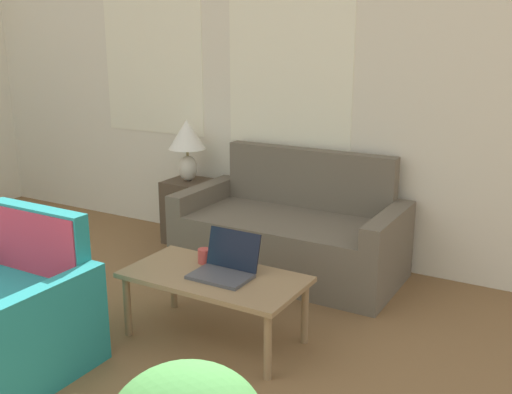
{
  "coord_description": "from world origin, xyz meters",
  "views": [
    {
      "loc": [
        2.82,
        -0.36,
        1.8
      ],
      "look_at": [
        0.92,
        2.94,
        0.75
      ],
      "focal_mm": 42.0,
      "sensor_mm": 36.0,
      "label": 1
    }
  ],
  "objects_px": {
    "couch": "(292,236)",
    "cup_navy": "(204,256)",
    "armchair": "(1,321)",
    "coffee_table": "(214,282)",
    "table_lamp": "(187,141)",
    "laptop": "(225,266)"
  },
  "relations": [
    {
      "from": "laptop",
      "to": "coffee_table",
      "type": "bearing_deg",
      "value": -151.52
    },
    {
      "from": "laptop",
      "to": "cup_navy",
      "type": "distance_m",
      "value": 0.24
    },
    {
      "from": "laptop",
      "to": "couch",
      "type": "bearing_deg",
      "value": 97.42
    },
    {
      "from": "couch",
      "to": "armchair",
      "type": "xyz_separation_m",
      "value": [
        -0.75,
        -2.06,
        -0.01
      ]
    },
    {
      "from": "coffee_table",
      "to": "cup_navy",
      "type": "xyz_separation_m",
      "value": [
        -0.16,
        0.13,
        0.09
      ]
    },
    {
      "from": "couch",
      "to": "armchair",
      "type": "distance_m",
      "value": 2.19
    },
    {
      "from": "table_lamp",
      "to": "laptop",
      "type": "bearing_deg",
      "value": -46.99
    },
    {
      "from": "armchair",
      "to": "coffee_table",
      "type": "xyz_separation_m",
      "value": [
        0.84,
        0.84,
        0.1
      ]
    },
    {
      "from": "couch",
      "to": "coffee_table",
      "type": "height_order",
      "value": "couch"
    },
    {
      "from": "couch",
      "to": "table_lamp",
      "type": "relative_size",
      "value": 3.19
    },
    {
      "from": "couch",
      "to": "cup_navy",
      "type": "bearing_deg",
      "value": -93.37
    },
    {
      "from": "table_lamp",
      "to": "laptop",
      "type": "relative_size",
      "value": 1.53
    },
    {
      "from": "couch",
      "to": "laptop",
      "type": "distance_m",
      "value": 1.22
    },
    {
      "from": "armchair",
      "to": "cup_navy",
      "type": "relative_size",
      "value": 10.06
    },
    {
      "from": "armchair",
      "to": "couch",
      "type": "bearing_deg",
      "value": 70.09
    },
    {
      "from": "laptop",
      "to": "cup_navy",
      "type": "height_order",
      "value": "laptop"
    },
    {
      "from": "armchair",
      "to": "cup_navy",
      "type": "distance_m",
      "value": 1.2
    },
    {
      "from": "table_lamp",
      "to": "cup_navy",
      "type": "height_order",
      "value": "table_lamp"
    },
    {
      "from": "armchair",
      "to": "laptop",
      "type": "distance_m",
      "value": 1.27
    },
    {
      "from": "armchair",
      "to": "laptop",
      "type": "height_order",
      "value": "armchair"
    },
    {
      "from": "couch",
      "to": "coffee_table",
      "type": "relative_size",
      "value": 1.58
    },
    {
      "from": "couch",
      "to": "cup_navy",
      "type": "height_order",
      "value": "couch"
    }
  ]
}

